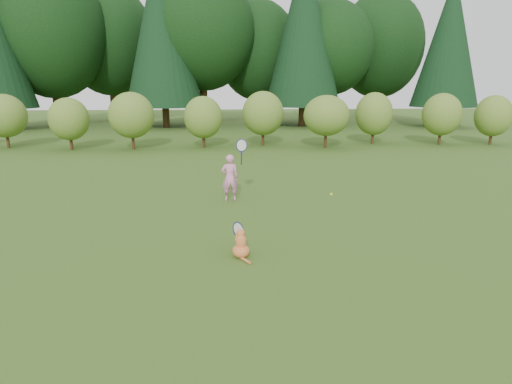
{
  "coord_description": "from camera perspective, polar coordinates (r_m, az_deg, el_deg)",
  "views": [
    {
      "loc": [
        -0.54,
        -8.1,
        2.9
      ],
      "look_at": [
        0.2,
        0.8,
        0.7
      ],
      "focal_mm": 30.0,
      "sensor_mm": 36.0,
      "label": 1
    }
  ],
  "objects": [
    {
      "name": "tennis_ball",
      "position": [
        8.65,
        10.0,
        -0.3
      ],
      "size": [
        0.06,
        0.06,
        0.06
      ],
      "color": "#BBDF1A",
      "rests_on": "ground"
    },
    {
      "name": "cat",
      "position": [
        7.52,
        -2.04,
        -6.68
      ],
      "size": [
        0.4,
        0.77,
        0.68
      ],
      "rotation": [
        0.0,
        0.0,
        0.03
      ],
      "color": "#CE6727",
      "rests_on": "ground"
    },
    {
      "name": "shrub_row",
      "position": [
        21.16,
        -3.31,
        9.74
      ],
      "size": [
        28.0,
        3.0,
        2.8
      ],
      "primitive_type": null,
      "color": "#5A6F22",
      "rests_on": "ground"
    },
    {
      "name": "child",
      "position": [
        11.11,
        -3.45,
        2.06
      ],
      "size": [
        0.69,
        0.41,
        1.82
      ],
      "rotation": [
        0.0,
        0.0,
        3.2
      ],
      "color": "pink",
      "rests_on": "ground"
    },
    {
      "name": "ground",
      "position": [
        8.62,
        -0.89,
        -5.82
      ],
      "size": [
        100.0,
        100.0,
        0.0
      ],
      "primitive_type": "plane",
      "color": "#294C15",
      "rests_on": "ground"
    },
    {
      "name": "woodland_backdrop",
      "position": [
        31.45,
        -3.99,
        22.21
      ],
      "size": [
        48.0,
        10.0,
        15.0
      ],
      "primitive_type": null,
      "color": "black",
      "rests_on": "ground"
    }
  ]
}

